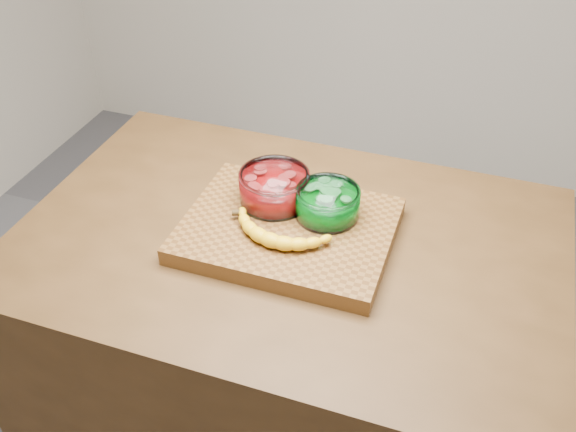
% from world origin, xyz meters
% --- Properties ---
extents(counter, '(1.20, 0.80, 0.90)m').
position_xyz_m(counter, '(0.00, 0.00, 0.45)').
color(counter, '#4A2F16').
rests_on(counter, ground).
extents(cutting_board, '(0.45, 0.35, 0.04)m').
position_xyz_m(cutting_board, '(0.00, 0.00, 0.92)').
color(cutting_board, brown).
rests_on(cutting_board, counter).
extents(bowl_red, '(0.16, 0.16, 0.07)m').
position_xyz_m(bowl_red, '(-0.06, 0.07, 0.98)').
color(bowl_red, white).
rests_on(bowl_red, cutting_board).
extents(bowl_green, '(0.14, 0.14, 0.07)m').
position_xyz_m(bowl_green, '(0.07, 0.06, 0.97)').
color(bowl_green, white).
rests_on(bowl_green, cutting_board).
extents(banana, '(0.25, 0.13, 0.04)m').
position_xyz_m(banana, '(-0.00, -0.05, 0.96)').
color(banana, yellow).
rests_on(banana, cutting_board).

